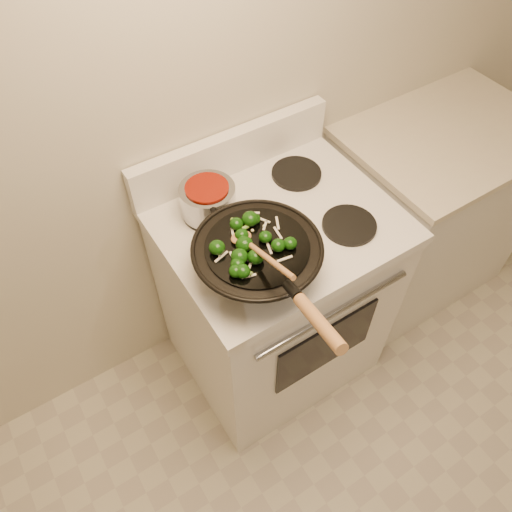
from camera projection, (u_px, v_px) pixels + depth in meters
stove at (274, 295)px, 2.02m from camera, size 0.78×0.67×1.08m
counter_unit at (424, 211)px, 2.33m from camera, size 0.84×0.62×0.91m
wok at (258, 258)px, 1.46m from camera, size 0.39×0.64×0.26m
stirfry at (248, 245)px, 1.40m from camera, size 0.24×0.22×0.04m
wooden_spoon at (255, 248)px, 1.37m from camera, size 0.06×0.28×0.11m
saucepan at (208, 200)px, 1.63m from camera, size 0.18×0.29×0.11m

